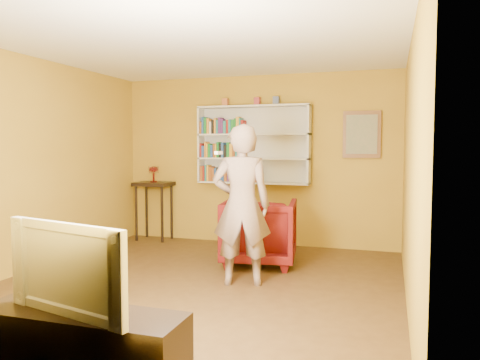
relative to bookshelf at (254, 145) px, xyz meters
name	(u,v)px	position (x,y,z in m)	size (l,w,h in m)	color
room_shell	(194,197)	(0.00, -2.41, -0.58)	(5.30, 5.80, 2.88)	#402B14
bookshelf	(254,145)	(0.00, 0.00, 0.00)	(1.80, 0.29, 1.23)	silver
books_row_lower	(231,174)	(-0.36, -0.11, -0.46)	(1.00, 0.19, 0.27)	brown
books_row_middle	(223,151)	(-0.49, -0.11, -0.09)	(0.72, 0.19, 0.26)	maroon
books_row_upper	(222,126)	(-0.50, -0.11, 0.30)	(0.73, 0.19, 0.27)	brown
ornament_left	(225,102)	(-0.47, -0.06, 0.68)	(0.09, 0.09, 0.12)	#B46033
ornament_centre	(257,101)	(0.06, -0.06, 0.68)	(0.09, 0.09, 0.12)	#9C3439
ornament_right	(276,101)	(0.37, -0.06, 0.68)	(0.09, 0.09, 0.13)	#4B567E
framed_painting	(362,134)	(1.65, 0.05, 0.16)	(0.55, 0.05, 0.70)	brown
console_table	(154,192)	(-1.71, -0.16, -0.79)	(0.60, 0.46, 0.98)	black
ruby_lustre	(154,171)	(-1.71, -0.16, -0.43)	(0.17, 0.17, 0.26)	maroon
armchair	(260,232)	(0.43, -1.21, -1.16)	(0.94, 0.96, 0.88)	#440408
person	(242,205)	(0.48, -2.16, -0.69)	(0.66, 0.43, 1.82)	#7C655B
game_remote	(219,153)	(0.30, -2.41, -0.09)	(0.04, 0.15, 0.04)	white
tv_cabinet	(81,349)	(0.18, -4.66, -1.34)	(1.41, 0.42, 0.50)	black
television	(79,266)	(0.18, -4.66, -0.80)	(1.03, 0.13, 0.59)	black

